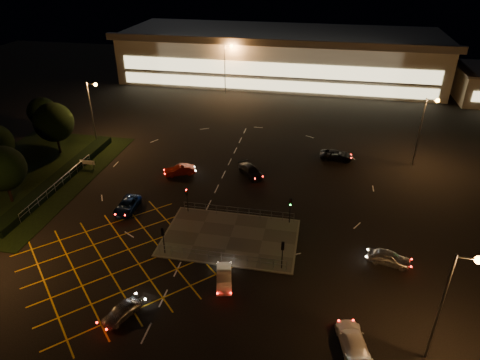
% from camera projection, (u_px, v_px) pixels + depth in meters
% --- Properties ---
extents(ground, '(180.00, 180.00, 0.00)m').
position_uv_depth(ground, '(217.00, 225.00, 48.36)').
color(ground, black).
rests_on(ground, ground).
extents(pedestrian_island, '(14.00, 9.00, 0.12)m').
position_uv_depth(pedestrian_island, '(230.00, 237.00, 46.28)').
color(pedestrian_island, '#4C4944').
rests_on(pedestrian_island, ground).
extents(grass_verge, '(18.00, 30.00, 0.08)m').
position_uv_depth(grass_verge, '(28.00, 177.00, 58.23)').
color(grass_verge, black).
rests_on(grass_verge, ground).
extents(hedge, '(2.00, 26.00, 1.00)m').
position_uv_depth(hedge, '(61.00, 178.00, 57.16)').
color(hedge, black).
rests_on(hedge, ground).
extents(supermarket, '(72.00, 26.50, 10.50)m').
position_uv_depth(supermarket, '(280.00, 55.00, 98.96)').
color(supermarket, beige).
rests_on(supermarket, ground).
extents(streetlight_se, '(1.78, 0.56, 10.03)m').
position_uv_depth(streetlight_se, '(451.00, 294.00, 29.71)').
color(streetlight_se, slate).
rests_on(streetlight_se, ground).
extents(streetlight_nw, '(1.78, 0.56, 10.03)m').
position_uv_depth(streetlight_nw, '(93.00, 105.00, 64.62)').
color(streetlight_nw, slate).
rests_on(streetlight_nw, ground).
extents(streetlight_ne, '(1.78, 0.56, 10.03)m').
position_uv_depth(streetlight_ne, '(425.00, 123.00, 58.22)').
color(streetlight_ne, slate).
rests_on(streetlight_ne, ground).
extents(streetlight_far_left, '(1.78, 0.56, 10.03)m').
position_uv_depth(streetlight_far_left, '(227.00, 62.00, 88.00)').
color(streetlight_far_left, slate).
rests_on(streetlight_far_left, ground).
extents(streetlight_far_right, '(1.78, 0.56, 10.03)m').
position_uv_depth(streetlight_far_right, '(430.00, 69.00, 82.95)').
color(streetlight_far_right, slate).
rests_on(streetlight_far_right, ground).
extents(signal_sw, '(0.28, 0.30, 3.15)m').
position_uv_depth(signal_sw, '(163.00, 235.00, 42.75)').
color(signal_sw, black).
rests_on(signal_sw, pedestrian_island).
extents(signal_se, '(0.28, 0.30, 3.15)m').
position_uv_depth(signal_se, '(283.00, 250.00, 40.72)').
color(signal_se, black).
rests_on(signal_se, pedestrian_island).
extents(signal_nw, '(0.28, 0.30, 3.15)m').
position_uv_depth(signal_nw, '(187.00, 195.00, 49.60)').
color(signal_nw, black).
rests_on(signal_nw, pedestrian_island).
extents(signal_ne, '(0.28, 0.30, 3.15)m').
position_uv_depth(signal_ne, '(290.00, 206.00, 47.57)').
color(signal_ne, black).
rests_on(signal_ne, pedestrian_island).
extents(tree_c, '(5.76, 5.76, 7.84)m').
position_uv_depth(tree_c, '(54.00, 122.00, 62.72)').
color(tree_c, black).
rests_on(tree_c, ground).
extents(tree_d, '(4.68, 4.68, 6.37)m').
position_uv_depth(tree_d, '(42.00, 112.00, 69.34)').
color(tree_d, black).
rests_on(tree_d, ground).
extents(tree_e, '(5.40, 5.40, 7.35)m').
position_uv_depth(tree_e, '(2.00, 168.00, 50.51)').
color(tree_e, black).
rests_on(tree_e, ground).
extents(car_near_silver, '(2.92, 4.00, 1.26)m').
position_uv_depth(car_near_silver, '(122.00, 311.00, 36.24)').
color(car_near_silver, '#ABAEB2').
rests_on(car_near_silver, ground).
extents(car_queue_white, '(2.23, 4.14, 1.30)m').
position_uv_depth(car_queue_white, '(224.00, 278.00, 39.83)').
color(car_queue_white, silver).
rests_on(car_queue_white, ground).
extents(car_left_blue, '(2.30, 4.70, 1.28)m').
position_uv_depth(car_left_blue, '(127.00, 205.00, 50.81)').
color(car_left_blue, '#0C1D48').
rests_on(car_left_blue, ground).
extents(car_far_dkgrey, '(4.50, 4.85, 1.37)m').
position_uv_depth(car_far_dkgrey, '(251.00, 171.00, 58.38)').
color(car_far_dkgrey, black).
rests_on(car_far_dkgrey, ground).
extents(car_right_silver, '(4.41, 2.44, 1.42)m').
position_uv_depth(car_right_silver, '(389.00, 258.00, 42.28)').
color(car_right_silver, silver).
rests_on(car_right_silver, ground).
extents(car_circ_red, '(4.35, 3.08, 1.36)m').
position_uv_depth(car_circ_red, '(180.00, 170.00, 58.65)').
color(car_circ_red, maroon).
rests_on(car_circ_red, ground).
extents(car_east_grey, '(4.90, 2.35, 1.35)m').
position_uv_depth(car_east_grey, '(337.00, 155.00, 62.86)').
color(car_east_grey, black).
rests_on(car_east_grey, ground).
extents(car_approach_white, '(3.01, 5.12, 1.39)m').
position_uv_depth(car_approach_white, '(353.00, 341.00, 33.40)').
color(car_approach_white, white).
rests_on(car_approach_white, ground).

